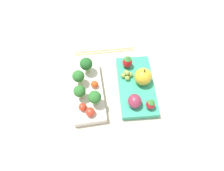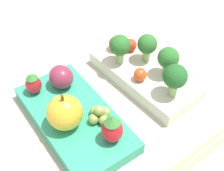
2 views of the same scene
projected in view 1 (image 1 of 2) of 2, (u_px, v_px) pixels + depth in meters
name	position (u px, v px, depth m)	size (l,w,h in m)	color
ground_plane	(110.00, 88.00, 0.63)	(4.00, 4.00, 0.00)	#BCB29E
bento_box_savoury	(88.00, 93.00, 0.61)	(0.20, 0.10, 0.03)	silver
bento_box_fruit	(136.00, 86.00, 0.62)	(0.22, 0.12, 0.02)	#33A87F
broccoli_floret_0	(95.00, 97.00, 0.55)	(0.04, 0.04, 0.06)	#93B770
broccoli_floret_1	(78.00, 77.00, 0.58)	(0.04, 0.04, 0.05)	#93B770
broccoli_floret_2	(80.00, 91.00, 0.56)	(0.03, 0.03, 0.05)	#93B770
broccoli_floret_3	(86.00, 64.00, 0.60)	(0.04, 0.04, 0.06)	#93B770
cherry_tomato_0	(90.00, 112.00, 0.55)	(0.03, 0.03, 0.03)	red
cherry_tomato_1	(94.00, 84.00, 0.60)	(0.02, 0.02, 0.02)	#DB4C1E
cherry_tomato_2	(83.00, 107.00, 0.56)	(0.02, 0.02, 0.02)	red
apple	(143.00, 77.00, 0.60)	(0.05, 0.05, 0.06)	gold
strawberry_0	(127.00, 62.00, 0.63)	(0.03, 0.03, 0.05)	red
strawberry_1	(151.00, 104.00, 0.56)	(0.03, 0.03, 0.04)	red
plum	(135.00, 101.00, 0.56)	(0.04, 0.04, 0.04)	#892D47
grape_cluster	(127.00, 75.00, 0.62)	(0.04, 0.04, 0.03)	#8EA84C
chopsticks_pair	(105.00, 51.00, 0.70)	(0.02, 0.21, 0.01)	tan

